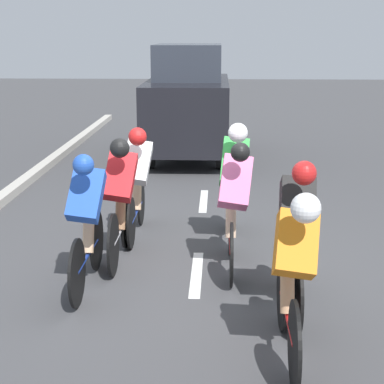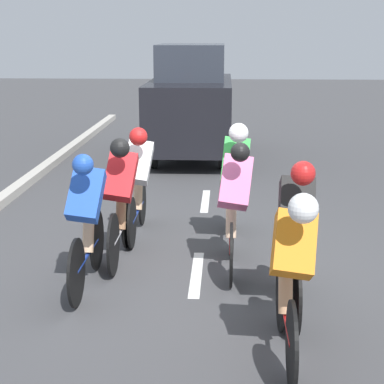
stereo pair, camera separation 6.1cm
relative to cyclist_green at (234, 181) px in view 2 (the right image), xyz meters
name	(u,v)px [view 2 (the right image)]	position (x,y,z in m)	size (l,w,h in m)	color
ground_plane	(198,264)	(0.42, 0.75, -0.84)	(60.00, 60.00, 0.00)	#424244
lane_stripe_mid	(197,274)	(0.42, 1.06, -0.84)	(0.12, 1.40, 0.01)	white
lane_stripe_far	(205,201)	(0.42, -2.14, -0.84)	(0.12, 1.40, 0.01)	white
cyclist_green	(234,181)	(0.00, 0.00, 0.00)	(0.38, 1.74, 1.60)	black
cyclist_blue	(86,218)	(1.55, 1.53, -0.06)	(0.39, 1.72, 1.50)	black
cyclist_pink	(234,204)	(0.01, 0.95, -0.05)	(0.40, 1.65, 1.52)	black
cyclist_red	(120,197)	(1.32, 0.71, -0.05)	(0.39, 1.68, 1.52)	black
cyclist_black	(295,234)	(-0.54, 2.04, -0.04)	(0.36, 1.72, 1.55)	black
cyclist_white	(138,178)	(1.24, -0.23, -0.04)	(0.40, 1.68, 1.50)	black
cyclist_orange	(291,271)	(-0.42, 2.97, -0.06)	(0.39, 1.73, 1.49)	black
support_car	(191,102)	(0.85, -5.95, 0.34)	(1.70, 4.07, 2.39)	black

